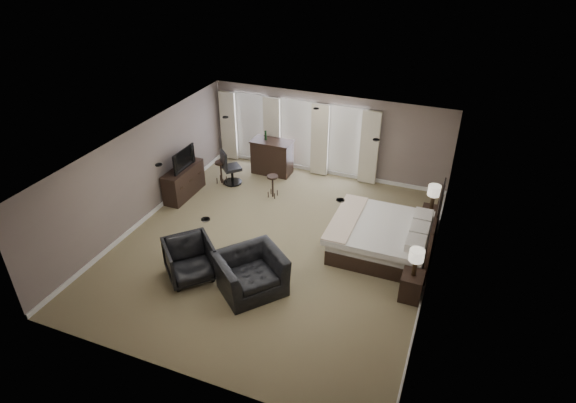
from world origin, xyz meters
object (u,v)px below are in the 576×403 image
at_px(lamp_near, 415,263).
at_px(tv, 182,166).
at_px(bar_stool_right, 273,186).
at_px(desk_chair, 232,167).
at_px(lamp_far, 433,197).
at_px(armchair_far, 189,258).
at_px(dresser, 184,182).
at_px(bar_stool_left, 221,172).
at_px(bar_counter, 272,157).
at_px(nightstand_far, 429,218).
at_px(nightstand_near, 411,286).
at_px(armchair_near, 250,267).
at_px(bed, 386,225).

relative_size(lamp_near, tv, 0.62).
bearing_deg(bar_stool_right, desk_chair, 168.42).
height_order(lamp_far, armchair_far, lamp_far).
distance_m(dresser, bar_stool_right, 2.60).
xyz_separation_m(bar_stool_left, desk_chair, (0.32, 0.10, 0.20)).
xyz_separation_m(dresser, bar_counter, (1.83, 2.28, 0.11)).
height_order(dresser, bar_stool_right, dresser).
relative_size(lamp_near, bar_stool_left, 0.91).
distance_m(nightstand_far, desk_chair, 5.97).
bearing_deg(bar_stool_right, bar_counter, 113.79).
height_order(bar_stool_left, desk_chair, desk_chair).
height_order(bar_stool_right, desk_chair, desk_chair).
distance_m(nightstand_near, bar_stool_right, 5.33).
relative_size(lamp_near, armchair_near, 0.47).
distance_m(nightstand_near, bar_counter, 6.67).
xyz_separation_m(nightstand_near, dresser, (-6.92, 2.01, 0.14)).
distance_m(nightstand_far, armchair_far, 6.26).
relative_size(bed, lamp_near, 3.65).
bearing_deg(nightstand_near, desk_chair, 151.79).
distance_m(nightstand_near, armchair_far, 4.91).
distance_m(tv, bar_stool_right, 2.67).
distance_m(armchair_far, bar_stool_right, 4.06).
bearing_deg(bed, lamp_near, -58.46).
distance_m(nightstand_near, tv, 7.24).
bearing_deg(bar_stool_left, tv, -120.76).
bearing_deg(desk_chair, armchair_far, 149.71).
bearing_deg(lamp_far, armchair_far, -139.66).
distance_m(nightstand_near, desk_chair, 6.76).
bearing_deg(bar_counter, lamp_far, -15.34).
bearing_deg(lamp_far, bed, -121.54).
distance_m(bar_counter, bar_stool_right, 1.55).
xyz_separation_m(nightstand_far, lamp_far, (0.00, 0.00, 0.63)).
height_order(lamp_near, tv, lamp_near).
distance_m(lamp_far, bar_stool_right, 4.51).
xyz_separation_m(lamp_far, bar_stool_right, (-4.47, -0.01, -0.58)).
xyz_separation_m(armchair_near, bar_stool_left, (-2.97, 4.14, -0.25)).
bearing_deg(armchair_far, nightstand_far, -5.73).
bearing_deg(bar_stool_left, nightstand_far, -1.77).
xyz_separation_m(tv, bar_stool_right, (2.45, 0.88, -0.62)).
relative_size(nightstand_near, dresser, 0.39).
relative_size(lamp_far, armchair_far, 0.65).
relative_size(nightstand_near, tv, 0.58).
bearing_deg(nightstand_far, nightstand_near, -90.00).
distance_m(nightstand_far, tv, 7.01).
distance_m(bed, tv, 6.06).
relative_size(tv, armchair_near, 0.75).
height_order(bar_counter, bar_stool_left, bar_counter).
height_order(lamp_far, dresser, lamp_far).
bearing_deg(lamp_near, tv, 163.77).
bearing_deg(armchair_far, bar_counter, 47.32).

